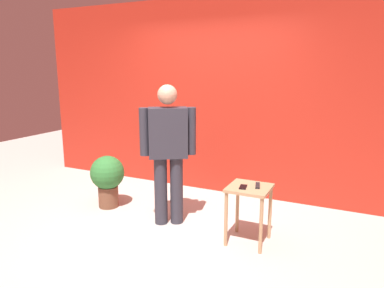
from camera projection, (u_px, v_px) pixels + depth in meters
ground_plane at (151, 230)px, 4.05m from camera, size 12.00×12.00×0.00m
back_wall_red at (208, 97)px, 5.20m from camera, size 5.74×0.12×2.77m
standing_person at (168, 148)px, 4.07m from camera, size 0.60×0.43×1.62m
side_table at (249, 198)px, 3.68m from camera, size 0.42×0.42×0.61m
cell_phone at (243, 187)px, 3.63m from camera, size 0.09×0.15×0.01m
tv_remote at (258, 186)px, 3.66m from camera, size 0.09×0.18×0.02m
potted_plant at (108, 177)px, 4.67m from camera, size 0.44×0.44×0.69m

